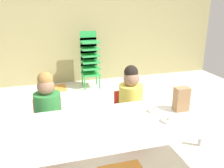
{
  "coord_description": "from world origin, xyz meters",
  "views": [
    {
      "loc": [
        -0.66,
        -2.26,
        1.57
      ],
      "look_at": [
        -0.07,
        -0.26,
        0.86
      ],
      "focal_mm": 39.78,
      "sensor_mm": 36.0,
      "label": 1
    }
  ],
  "objects_px": {
    "donut_powdered_on_plate": "(153,110)",
    "donut_powdered_loose": "(167,120)",
    "seated_child_near_camera": "(48,108)",
    "paper_plate_near_edge": "(153,112)",
    "kid_chair_green_stack": "(90,57)",
    "paper_plate_center_table": "(86,133)",
    "craft_table": "(125,126)",
    "paper_bag_brown": "(181,99)",
    "seated_child_middle_seat": "(131,98)"
  },
  "relations": [
    {
      "from": "donut_powdered_loose",
      "to": "paper_plate_center_table",
      "type": "bearing_deg",
      "value": -179.17
    },
    {
      "from": "paper_bag_brown",
      "to": "seated_child_near_camera",
      "type": "bearing_deg",
      "value": 154.99
    },
    {
      "from": "seated_child_near_camera",
      "to": "paper_plate_near_edge",
      "type": "xyz_separation_m",
      "value": [
        0.9,
        -0.51,
        0.06
      ]
    },
    {
      "from": "paper_plate_near_edge",
      "to": "donut_powdered_on_plate",
      "type": "bearing_deg",
      "value": 0.0
    },
    {
      "from": "donut_powdered_loose",
      "to": "donut_powdered_on_plate",
      "type": "bearing_deg",
      "value": 100.49
    },
    {
      "from": "seated_child_middle_seat",
      "to": "paper_bag_brown",
      "type": "distance_m",
      "value": 0.63
    },
    {
      "from": "seated_child_near_camera",
      "to": "paper_bag_brown",
      "type": "bearing_deg",
      "value": -25.01
    },
    {
      "from": "craft_table",
      "to": "seated_child_near_camera",
      "type": "bearing_deg",
      "value": 135.13
    },
    {
      "from": "donut_powdered_on_plate",
      "to": "donut_powdered_loose",
      "type": "relative_size",
      "value": 0.96
    },
    {
      "from": "paper_plate_near_edge",
      "to": "donut_powdered_loose",
      "type": "distance_m",
      "value": 0.2
    },
    {
      "from": "paper_plate_near_edge",
      "to": "seated_child_middle_seat",
      "type": "bearing_deg",
      "value": 92.4
    },
    {
      "from": "seated_child_middle_seat",
      "to": "paper_plate_center_table",
      "type": "height_order",
      "value": "seated_child_middle_seat"
    },
    {
      "from": "kid_chair_green_stack",
      "to": "paper_plate_center_table",
      "type": "bearing_deg",
      "value": -102.16
    },
    {
      "from": "paper_bag_brown",
      "to": "paper_plate_center_table",
      "type": "distance_m",
      "value": 0.93
    },
    {
      "from": "paper_plate_center_table",
      "to": "donut_powdered_on_plate",
      "type": "relative_size",
      "value": 1.72
    },
    {
      "from": "paper_bag_brown",
      "to": "paper_plate_near_edge",
      "type": "xyz_separation_m",
      "value": [
        -0.26,
        0.03,
        -0.11
      ]
    },
    {
      "from": "donut_powdered_on_plate",
      "to": "seated_child_near_camera",
      "type": "bearing_deg",
      "value": 150.53
    },
    {
      "from": "kid_chair_green_stack",
      "to": "donut_powdered_on_plate",
      "type": "bearing_deg",
      "value": -89.0
    },
    {
      "from": "seated_child_near_camera",
      "to": "seated_child_middle_seat",
      "type": "bearing_deg",
      "value": -0.0
    },
    {
      "from": "paper_bag_brown",
      "to": "seated_child_middle_seat",
      "type": "bearing_deg",
      "value": 117.48
    },
    {
      "from": "kid_chair_green_stack",
      "to": "paper_bag_brown",
      "type": "distance_m",
      "value": 2.64
    },
    {
      "from": "seated_child_near_camera",
      "to": "craft_table",
      "type": "bearing_deg",
      "value": -44.87
    },
    {
      "from": "kid_chair_green_stack",
      "to": "seated_child_near_camera",
      "type": "bearing_deg",
      "value": -112.39
    },
    {
      "from": "paper_bag_brown",
      "to": "donut_powdered_loose",
      "type": "relative_size",
      "value": 2.02
    },
    {
      "from": "paper_bag_brown",
      "to": "donut_powdered_loose",
      "type": "bearing_deg",
      "value": -143.8
    },
    {
      "from": "paper_bag_brown",
      "to": "donut_powdered_on_plate",
      "type": "relative_size",
      "value": 2.1
    },
    {
      "from": "seated_child_middle_seat",
      "to": "donut_powdered_loose",
      "type": "relative_size",
      "value": 8.42
    },
    {
      "from": "craft_table",
      "to": "kid_chair_green_stack",
      "type": "distance_m",
      "value": 2.69
    },
    {
      "from": "seated_child_middle_seat",
      "to": "paper_bag_brown",
      "type": "bearing_deg",
      "value": -62.52
    },
    {
      "from": "seated_child_near_camera",
      "to": "paper_plate_center_table",
      "type": "relative_size",
      "value": 5.1
    },
    {
      "from": "craft_table",
      "to": "paper_bag_brown",
      "type": "bearing_deg",
      "value": 6.16
    },
    {
      "from": "craft_table",
      "to": "seated_child_near_camera",
      "type": "relative_size",
      "value": 2.4
    },
    {
      "from": "donut_powdered_on_plate",
      "to": "craft_table",
      "type": "bearing_deg",
      "value": -162.57
    },
    {
      "from": "seated_child_near_camera",
      "to": "kid_chair_green_stack",
      "type": "height_order",
      "value": "kid_chair_green_stack"
    },
    {
      "from": "paper_plate_center_table",
      "to": "donut_powdered_loose",
      "type": "distance_m",
      "value": 0.68
    },
    {
      "from": "craft_table",
      "to": "seated_child_middle_seat",
      "type": "height_order",
      "value": "seated_child_middle_seat"
    },
    {
      "from": "seated_child_near_camera",
      "to": "paper_plate_center_table",
      "type": "xyz_separation_m",
      "value": [
        0.25,
        -0.72,
        0.06
      ]
    },
    {
      "from": "seated_child_middle_seat",
      "to": "donut_powdered_on_plate",
      "type": "relative_size",
      "value": 8.78
    },
    {
      "from": "kid_chair_green_stack",
      "to": "donut_powdered_on_plate",
      "type": "relative_size",
      "value": 9.95
    },
    {
      "from": "paper_plate_near_edge",
      "to": "donut_powdered_on_plate",
      "type": "relative_size",
      "value": 1.72
    },
    {
      "from": "kid_chair_green_stack",
      "to": "paper_bag_brown",
      "type": "xyz_separation_m",
      "value": [
        0.31,
        -2.62,
        0.15
      ]
    },
    {
      "from": "seated_child_near_camera",
      "to": "donut_powdered_loose",
      "type": "height_order",
      "value": "seated_child_near_camera"
    },
    {
      "from": "seated_child_near_camera",
      "to": "paper_bag_brown",
      "type": "relative_size",
      "value": 4.17
    },
    {
      "from": "kid_chair_green_stack",
      "to": "donut_powdered_on_plate",
      "type": "xyz_separation_m",
      "value": [
        0.05,
        -2.59,
        0.06
      ]
    },
    {
      "from": "paper_plate_near_edge",
      "to": "paper_plate_center_table",
      "type": "height_order",
      "value": "same"
    },
    {
      "from": "donut_powdered_on_plate",
      "to": "paper_plate_near_edge",
      "type": "bearing_deg",
      "value": 0.0
    },
    {
      "from": "donut_powdered_on_plate",
      "to": "donut_powdered_loose",
      "type": "distance_m",
      "value": 0.2
    },
    {
      "from": "seated_child_near_camera",
      "to": "paper_plate_near_edge",
      "type": "bearing_deg",
      "value": -29.47
    },
    {
      "from": "seated_child_near_camera",
      "to": "kid_chair_green_stack",
      "type": "relative_size",
      "value": 0.88
    },
    {
      "from": "paper_bag_brown",
      "to": "donut_powdered_loose",
      "type": "distance_m",
      "value": 0.29
    }
  ]
}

